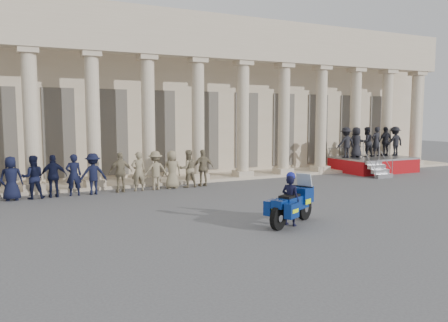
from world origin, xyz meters
TOP-DOWN VIEW (x-y plane):
  - ground at (0.00, 0.00)m, footprint 90.00×90.00m
  - building at (-0.00, 14.74)m, footprint 40.00×12.50m
  - officer_rank at (-7.22, 6.60)m, footprint 17.28×0.68m
  - reviewing_stand at (12.52, 7.39)m, footprint 5.18×4.22m
  - motorcycle at (0.53, -1.57)m, footprint 2.22×1.51m
  - rider at (0.41, -1.63)m, footprint 0.60×0.69m

SIDE VIEW (x-z plane):
  - ground at x=0.00m, z-range 0.00..0.00m
  - motorcycle at x=0.53m, z-range -0.10..1.44m
  - rider at x=0.41m, z-range 0.00..1.67m
  - officer_rank at x=-7.22m, z-range 0.00..1.79m
  - reviewing_stand at x=12.52m, z-range 0.19..2.92m
  - building at x=0.00m, z-range 0.02..9.02m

